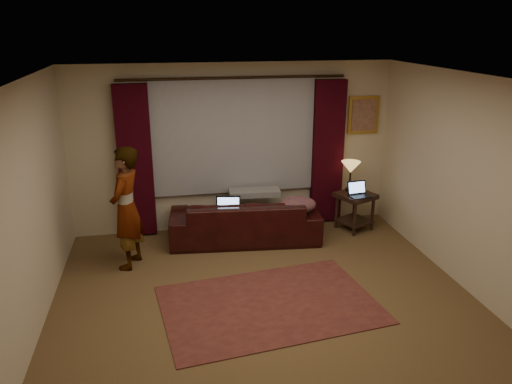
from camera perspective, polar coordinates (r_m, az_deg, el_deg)
floor at (r=6.01m, az=1.30°, el=-12.85°), size 5.00×5.00×0.01m
ceiling at (r=5.15m, az=1.51°, el=12.68°), size 5.00×5.00×0.02m
wall_back at (r=7.80m, az=-2.57°, el=5.06°), size 5.00×0.02×2.60m
wall_front at (r=3.30m, az=11.14°, el=-15.66°), size 5.00×0.02×2.60m
wall_left at (r=5.50m, az=-24.97°, el=-2.66°), size 0.02×5.00×2.60m
wall_right at (r=6.44m, az=23.69°, el=0.48°), size 0.02×5.00×2.60m
sheer_curtain at (r=7.70m, az=-2.52°, el=6.41°), size 2.50×0.05×1.80m
drape_left at (r=7.65m, az=-13.62°, el=3.35°), size 0.50×0.14×2.30m
drape_right at (r=8.08m, az=8.17°, el=4.49°), size 0.50×0.14×2.30m
curtain_rod at (r=7.51m, az=-2.56°, el=12.90°), size 0.04×0.04×3.40m
picture_frame at (r=8.25m, az=12.17°, el=8.61°), size 0.50×0.04×0.60m
sofa at (r=7.50m, az=-1.28°, el=-2.29°), size 2.32×1.17×0.90m
throw_blanket at (r=7.63m, az=-0.19°, el=1.70°), size 0.80×0.36×0.09m
clothing_pile at (r=7.45m, az=4.76°, el=-1.52°), size 0.64×0.54×0.24m
laptop_sofa at (r=7.29m, az=-3.26°, el=-1.85°), size 0.43×0.46×0.26m
area_rug at (r=6.01m, az=1.53°, el=-12.72°), size 2.65×1.94×0.01m
end_table at (r=8.10m, az=11.19°, el=-2.18°), size 0.69×0.69×0.60m
tiffany_lamp at (r=8.05m, az=10.72°, el=1.79°), size 0.40×0.40×0.48m
laptop_table at (r=7.82m, az=11.83°, el=0.24°), size 0.35×0.38×0.23m
person at (r=6.78m, az=-14.59°, el=-1.81°), size 0.62×0.62×1.66m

